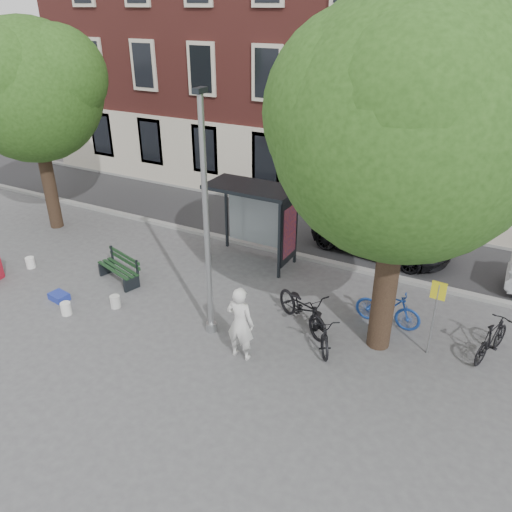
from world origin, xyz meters
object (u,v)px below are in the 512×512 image
object	(u,v)px
lamppost	(207,234)
painter	(240,323)
bike_a	(303,308)
bike_c	(321,327)
notice_sign	(436,302)
bike_d	(492,339)
car_dark	(383,234)
bench	(120,269)
bike_b	(388,308)
bus_shelter	(264,208)

from	to	relation	value
lamppost	painter	distance (m)	2.26
lamppost	bike_a	distance (m)	3.27
bike_c	notice_sign	world-z (taller)	notice_sign
notice_sign	bike_d	bearing A→B (deg)	27.24
bike_a	car_dark	world-z (taller)	car_dark
bench	notice_sign	xyz separation A→B (m)	(9.08, 0.80, 1.07)
bench	bike_d	distance (m)	10.50
lamppost	bike_b	world-z (taller)	lamppost
bike_c	notice_sign	distance (m)	2.79
painter	notice_sign	world-z (taller)	notice_sign
lamppost	notice_sign	size ratio (longest dim) A/B	3.06
painter	bike_c	size ratio (longest dim) A/B	1.02
bike_b	bench	bearing A→B (deg)	102.03
lamppost	bike_d	world-z (taller)	lamppost
lamppost	bus_shelter	world-z (taller)	lamppost
bike_c	car_dark	size ratio (longest dim) A/B	0.40
car_dark	notice_sign	distance (m)	5.68
bus_shelter	bench	world-z (taller)	bus_shelter
bike_b	notice_sign	world-z (taller)	notice_sign
painter	bike_d	bearing A→B (deg)	-153.59
painter	bench	bearing A→B (deg)	-17.87
bench	bike_c	size ratio (longest dim) A/B	0.92
bike_b	notice_sign	size ratio (longest dim) A/B	0.87
car_dark	bike_b	bearing A→B (deg)	-155.59
bus_shelter	painter	size ratio (longest dim) A/B	1.49
bike_b	painter	bearing A→B (deg)	138.41
bike_b	bike_c	size ratio (longest dim) A/B	0.93
bike_a	bike_c	world-z (taller)	bike_a
lamppost	painter	size ratio (longest dim) A/B	3.20
bench	car_dark	distance (m)	8.75
bike_c	bike_d	xyz separation A→B (m)	(3.79, 1.47, 0.01)
car_dark	bus_shelter	bearing A→B (deg)	136.21
bike_b	car_dark	distance (m)	4.49
bike_b	notice_sign	bearing A→B (deg)	-119.75
bike_a	bike_c	xyz separation A→B (m)	(0.71, -0.50, -0.07)
painter	car_dark	size ratio (longest dim) A/B	0.40
bike_b	notice_sign	xyz separation A→B (m)	(1.21, -0.72, 0.94)
bike_d	bike_c	bearing A→B (deg)	39.77
bike_a	car_dark	size ratio (longest dim) A/B	0.46
bench	bike_b	xyz separation A→B (m)	(7.86, 1.53, 0.13)
bike_c	lamppost	bearing A→B (deg)	164.25
lamppost	bike_c	distance (m)	3.64
bike_a	bike_d	size ratio (longest dim) A/B	1.28
painter	car_dark	xyz separation A→B (m)	(1.42, 7.28, -0.30)
bus_shelter	painter	xyz separation A→B (m)	(1.81, -4.66, -0.96)
car_dark	bike_d	bearing A→B (deg)	-131.61
bench	bike_b	bearing A→B (deg)	27.40
lamppost	car_dark	bearing A→B (deg)	68.71
bike_d	notice_sign	world-z (taller)	notice_sign
bike_b	bike_d	world-z (taller)	bike_b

